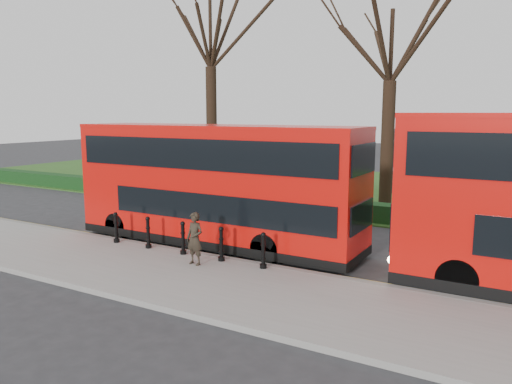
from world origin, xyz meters
The scene contains 12 objects.
ground centered at (0.00, 0.00, 0.00)m, with size 120.00×120.00×0.00m, color #28282B.
pavement centered at (0.00, -3.00, 0.07)m, with size 60.00×4.00×0.15m, color gray.
kerb centered at (0.00, -1.00, 0.07)m, with size 60.00×0.25×0.16m, color slate.
grass_verge centered at (0.00, 15.00, 0.03)m, with size 60.00×18.00×0.06m, color #284D19.
hedge centered at (0.00, 6.80, 0.40)m, with size 60.00×0.90×0.80m, color black.
yellow_line_outer centered at (0.00, -0.70, 0.01)m, with size 60.00×0.10×0.01m, color yellow.
yellow_line_inner centered at (0.00, -0.50, 0.01)m, with size 60.00×0.10×0.01m, color yellow.
tree_left centered at (-8.00, 10.00, 9.33)m, with size 8.21×8.21×12.83m.
tree_mid centered at (2.00, 10.00, 7.92)m, with size 6.98×6.98×10.90m.
bollard_row centered at (-1.24, -1.35, 0.65)m, with size 5.91×0.15×1.00m.
bus_lead centered at (-1.31, 0.55, 2.08)m, with size 10.39×2.39×4.13m.
pedestrian centered at (-0.26, -2.03, 0.93)m, with size 0.57×0.37×1.55m, color #2C251B.
Camera 1 is at (8.32, -13.39, 4.58)m, focal length 35.00 mm.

